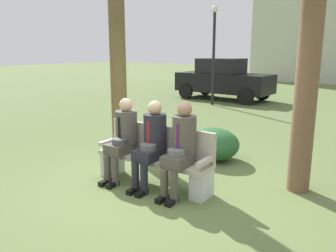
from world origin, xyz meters
The scene contains 8 objects.
ground_plane centered at (0.00, 0.00, 0.00)m, with size 80.00×80.00×0.00m, color #5A6D3B.
park_bench centered at (-0.13, 0.30, 0.42)m, with size 1.88×0.44×0.90m.
seated_man_left centered at (-0.66, 0.17, 0.72)m, with size 0.34×0.72×1.29m.
seated_man_middle centered at (-0.10, 0.17, 0.72)m, with size 0.34×0.72×1.30m.
seated_man_right centered at (0.41, 0.17, 0.74)m, with size 0.34×0.72×1.33m.
shrub_near_bench centered at (0.07, 1.87, 0.30)m, with size 0.97×0.89×0.61m, color #25582C.
parked_car_near centered at (-3.26, 9.31, 0.84)m, with size 4.00×1.93×1.68m.
street_lamp centered at (-2.96, 7.79, 2.19)m, with size 0.24×0.24×3.56m.
Camera 1 is at (2.84, -3.72, 2.03)m, focal length 36.66 mm.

